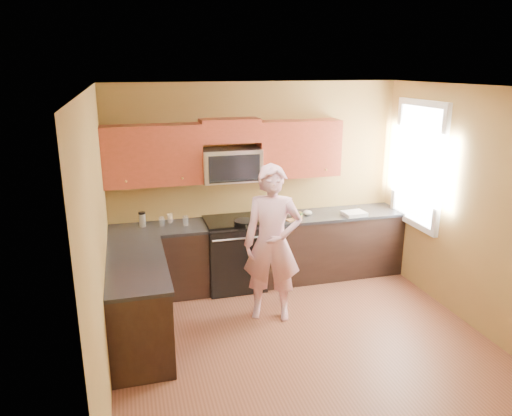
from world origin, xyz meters
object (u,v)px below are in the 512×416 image
object	(u,v)px
microwave	(231,180)
frying_pan	(245,225)
stove	(234,253)
butter_tub	(297,218)
woman	(272,244)
travel_mug	(143,226)

from	to	relation	value
microwave	frying_pan	world-z (taller)	microwave
stove	frying_pan	xyz separation A→B (m)	(0.09, -0.26, 0.47)
butter_tub	stove	bearing A→B (deg)	174.99
woman	frying_pan	world-z (taller)	woman
woman	butter_tub	size ratio (longest dim) A/B	13.32
microwave	frying_pan	bearing A→B (deg)	-76.66
butter_tub	travel_mug	world-z (taller)	travel_mug
microwave	frying_pan	distance (m)	0.63
stove	frying_pan	distance (m)	0.55
woman	frying_pan	distance (m)	0.69
stove	woman	distance (m)	1.06
woman	butter_tub	bearing A→B (deg)	74.82
stove	woman	world-z (taller)	woman
frying_pan	travel_mug	world-z (taller)	travel_mug
frying_pan	travel_mug	bearing A→B (deg)	172.53
butter_tub	travel_mug	bearing A→B (deg)	174.45
butter_tub	travel_mug	distance (m)	2.03
frying_pan	butter_tub	world-z (taller)	frying_pan
butter_tub	microwave	bearing A→B (deg)	166.86
microwave	travel_mug	bearing A→B (deg)	-179.83
stove	woman	size ratio (longest dim) A/B	0.51
microwave	woman	world-z (taller)	woman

